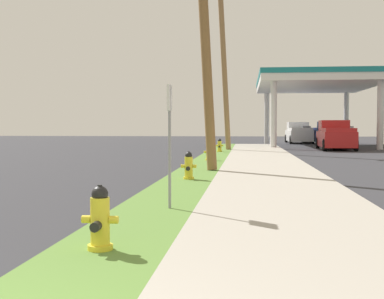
{
  "coord_description": "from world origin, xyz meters",
  "views": [
    {
      "loc": [
        2.28,
        -2.25,
        1.53
      ],
      "look_at": [
        0.75,
        12.09,
        0.88
      ],
      "focal_mm": 47.74,
      "sensor_mm": 36.0,
      "label": 1
    }
  ],
  "objects": [
    {
      "name": "fire_hydrant_third",
      "position": [
        0.71,
        19.11,
        0.45
      ],
      "size": [
        0.42,
        0.37,
        0.74
      ],
      "color": "yellow",
      "rests_on": "grass_verge"
    },
    {
      "name": "fire_hydrant_second",
      "position": [
        0.75,
        11.31,
        0.45
      ],
      "size": [
        0.42,
        0.38,
        0.74
      ],
      "color": "yellow",
      "rests_on": "grass_verge"
    },
    {
      "name": "fire_hydrant_nearest",
      "position": [
        0.62,
        3.38,
        0.45
      ],
      "size": [
        0.42,
        0.38,
        0.74
      ],
      "color": "yellow",
      "rests_on": "grass_verge"
    },
    {
      "name": "car_silver_by_near_pump",
      "position": [
        8.88,
        35.45,
        0.72
      ],
      "size": [
        2.05,
        4.55,
        1.57
      ],
      "color": "#BCBCC1",
      "rests_on": "ground"
    },
    {
      "name": "utility_pole_midground",
      "position": [
        0.88,
        14.5,
        5.26
      ],
      "size": [
        1.36,
        1.35,
        10.12
      ],
      "color": "olive",
      "rests_on": "grass_verge"
    },
    {
      "name": "street_sign_post",
      "position": [
        0.97,
        6.42,
        1.63
      ],
      "size": [
        0.05,
        0.36,
        2.12
      ],
      "color": "gray",
      "rests_on": "grass_verge"
    },
    {
      "name": "fire_hydrant_fourth",
      "position": [
        0.78,
        26.5,
        0.45
      ],
      "size": [
        0.42,
        0.37,
        0.74
      ],
      "color": "yellow",
      "rests_on": "grass_verge"
    },
    {
      "name": "truck_navy_on_apron",
      "position": [
        9.31,
        42.83,
        0.91
      ],
      "size": [
        2.37,
        5.49,
        1.97
      ],
      "color": "navy",
      "rests_on": "ground"
    },
    {
      "name": "truck_white_at_forecourt",
      "position": [
        7.16,
        46.15,
        0.91
      ],
      "size": [
        2.22,
        5.44,
        1.97
      ],
      "color": "white",
      "rests_on": "ground"
    },
    {
      "name": "utility_pole_background",
      "position": [
        0.92,
        28.95,
        5.26
      ],
      "size": [
        1.16,
        1.7,
        10.11
      ],
      "color": "#937047",
      "rests_on": "grass_verge"
    },
    {
      "name": "truck_red_at_far_bay",
      "position": [
        8.2,
        32.6,
        0.91
      ],
      "size": [
        2.3,
        5.47,
        1.97
      ],
      "color": "red",
      "rests_on": "ground"
    }
  ]
}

